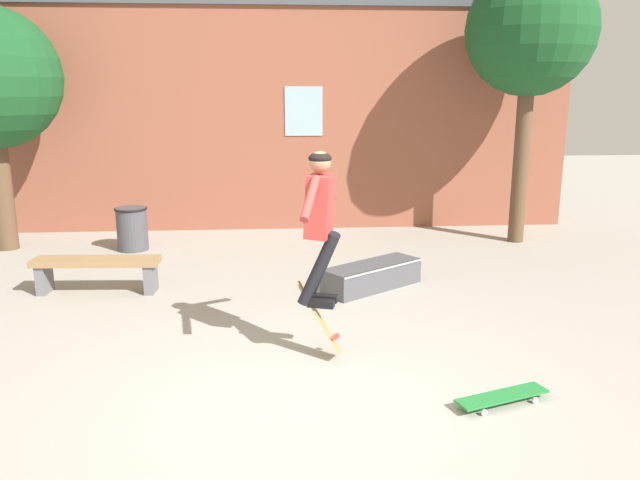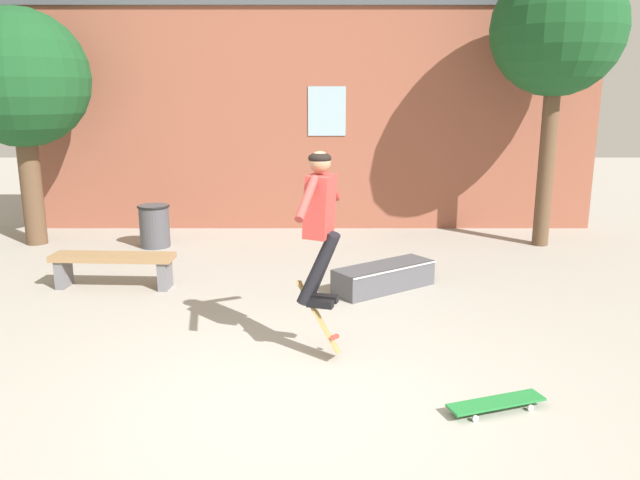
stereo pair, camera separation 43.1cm
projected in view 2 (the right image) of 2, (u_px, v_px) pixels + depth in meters
The scene contains 10 objects.
ground_plane at pixel (294, 396), 5.46m from camera, with size 40.00×40.00×0.00m, color #A39E93.
building_backdrop at pixel (307, 105), 11.75m from camera, with size 11.41×0.52×5.38m.
tree_right at pixel (558, 32), 9.99m from camera, with size 2.14×2.14×4.64m.
tree_left at pixel (20, 80), 10.25m from camera, with size 2.26×2.26×3.94m.
park_bench at pixel (113, 263), 8.39m from camera, with size 1.65×0.46×0.47m.
skate_ledge at pixel (384, 277), 8.35m from camera, with size 1.45×1.23×0.34m.
trash_bin at pixel (155, 225), 10.59m from camera, with size 0.54×0.54×0.72m.
skater at pixel (320, 214), 5.99m from camera, with size 0.47×1.22×1.52m.
skateboard_flipping at pixel (319, 317), 6.19m from camera, with size 0.46×0.48×0.72m.
skateboard_resting at pixel (497, 403), 5.20m from camera, with size 0.87×0.46×0.08m.
Camera 2 is at (0.23, -4.99, 2.60)m, focal length 35.00 mm.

